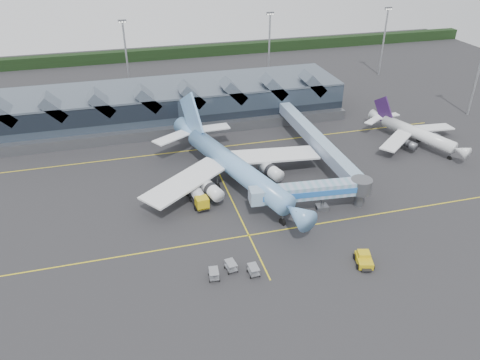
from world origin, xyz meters
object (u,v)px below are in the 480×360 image
object	(u,v)px
regional_jet	(414,132)
jet_bridge	(319,191)
main_airliner	(232,164)
fuel_truck	(197,193)
pushback_tug	(364,259)

from	to	relation	value
regional_jet	jet_bridge	xyz separation A→B (m)	(-34.31, -21.03, 1.17)
regional_jet	main_airliner	bearing A→B (deg)	168.84
regional_jet	fuel_truck	bearing A→B (deg)	172.45
main_airliner	regional_jet	bearing A→B (deg)	-8.75
pushback_tug	jet_bridge	bearing A→B (deg)	108.66
jet_bridge	fuel_truck	xyz separation A→B (m)	(-21.59, 9.07, -2.41)
regional_jet	jet_bridge	bearing A→B (deg)	-168.12
main_airliner	pushback_tug	bearing A→B (deg)	-82.46
regional_jet	fuel_truck	size ratio (longest dim) A/B	2.83
main_airliner	regional_jet	world-z (taller)	main_airliner
main_airliner	pushback_tug	xyz separation A→B (m)	(14.10, -30.60, -3.64)
regional_jet	jet_bridge	distance (m)	40.26
main_airliner	jet_bridge	size ratio (longest dim) A/B	1.97
fuel_truck	main_airliner	bearing A→B (deg)	24.15
regional_jet	fuel_truck	xyz separation A→B (m)	(-55.90, -11.95, -1.24)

